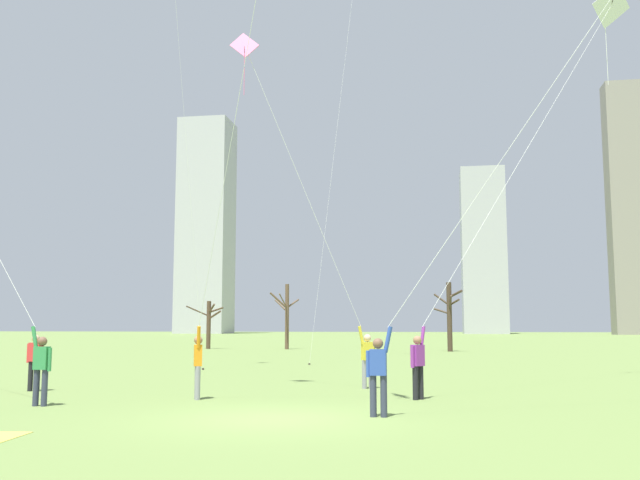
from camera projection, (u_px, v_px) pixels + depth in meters
ground_plane at (272, 419)px, 14.37m from camera, size 400.00×400.00×0.00m
kite_flyer_foreground_left_red at (448, 263)px, 15.04m from camera, size 10.57×1.81×16.29m
kite_flyer_far_back_white at (486, 236)px, 20.36m from camera, size 7.92×8.00×14.26m
kite_flyer_foreground_right_pink at (353, 320)px, 21.44m from camera, size 4.31×1.58×10.93m
kite_flyer_midfield_right_teal at (223, 210)px, 17.58m from camera, size 3.94×4.87×15.98m
kite_flyer_midfield_center_green at (21, 325)px, 17.18m from camera, size 7.18×2.24×10.65m
bystander_watching_nearby at (35, 360)px, 20.56m from camera, size 0.51×0.22×1.62m
bare_tree_far_right_edge at (449, 314)px, 52.11m from camera, size 2.13×1.64×5.06m
bare_tree_left_of_center at (286, 314)px, 57.09m from camera, size 2.10×2.94×5.22m
bare_tree_center at (209, 322)px, 57.87m from camera, size 2.83×1.35×3.88m
skyline_squat_block at (206, 226)px, 173.14m from camera, size 11.99×10.77×52.13m
skyline_mid_tower_left at (633, 206)px, 151.09m from camera, size 9.98×5.41×54.20m
skyline_tall_tower at (483, 251)px, 166.16m from camera, size 10.00×11.78×38.36m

